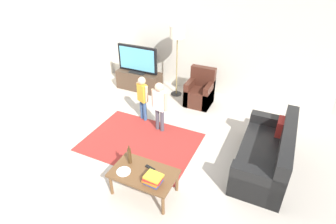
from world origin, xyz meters
TOP-DOWN VIEW (x-y plane):
  - ground at (0.00, 0.00)m, footprint 7.80×7.80m
  - wall_back at (0.00, 3.00)m, footprint 6.00×0.12m
  - wall_left at (-3.00, 0.00)m, footprint 0.12×6.00m
  - area_rug at (-0.45, 0.28)m, footprint 2.20×1.60m
  - tv_stand at (-1.65, 2.30)m, footprint 1.20×0.44m
  - tv at (-1.65, 2.28)m, footprint 1.10×0.28m
  - couch at (1.92, 0.58)m, footprint 0.80×1.80m
  - armchair at (0.08, 2.26)m, footprint 0.60×0.60m
  - floor_lamp at (-0.63, 2.45)m, footprint 0.36×0.36m
  - child_near_tv at (-0.81, 1.04)m, footprint 0.33×0.20m
  - child_center at (-0.30, 0.83)m, footprint 0.37×0.18m
  - coffee_table at (0.25, -0.80)m, footprint 1.00×0.60m
  - book_stack at (0.47, -0.92)m, footprint 0.28×0.23m
  - bottle at (-0.05, -0.70)m, footprint 0.06×0.06m
  - tv_remote at (0.30, -0.68)m, footprint 0.18×0.08m
  - plate at (-0.03, -0.92)m, footprint 0.22×0.22m

SIDE VIEW (x-z plane):
  - ground at x=0.00m, z-range 0.00..0.00m
  - area_rug at x=-0.45m, z-range 0.00..0.01m
  - tv_stand at x=-1.65m, z-range -0.01..0.49m
  - couch at x=1.92m, z-range -0.14..0.72m
  - armchair at x=0.08m, z-range -0.15..0.75m
  - coffee_table at x=0.25m, z-range 0.16..0.58m
  - plate at x=-0.03m, z-range 0.42..0.44m
  - tv_remote at x=0.30m, z-range 0.42..0.44m
  - book_stack at x=0.47m, z-range 0.42..0.56m
  - bottle at x=-0.05m, z-range 0.40..0.73m
  - child_near_tv at x=-0.81m, z-range 0.11..1.14m
  - child_center at x=-0.30m, z-range 0.11..1.21m
  - tv at x=-1.65m, z-range 0.49..1.20m
  - wall_back at x=0.00m, z-range 0.00..2.70m
  - wall_left at x=-3.00m, z-range 0.00..2.70m
  - floor_lamp at x=-0.63m, z-range 0.65..2.43m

